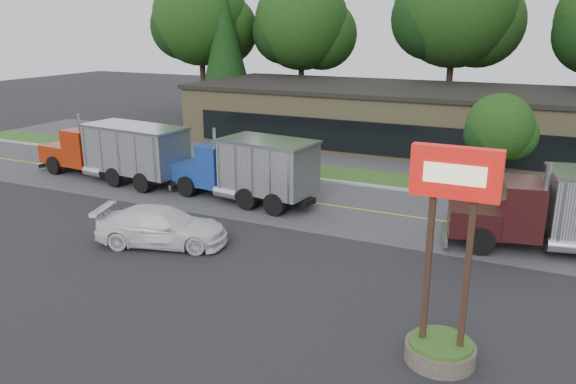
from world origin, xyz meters
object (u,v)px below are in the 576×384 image
dump_truck_red (118,150)px  rally_car (162,226)px  bilo_sign (445,293)px  dump_truck_blue (250,168)px

dump_truck_red → rally_car: dump_truck_red is taller
bilo_sign → dump_truck_blue: bilo_sign is taller
dump_truck_blue → rally_car: (-0.47, -6.69, -1.02)m
dump_truck_red → rally_car: bearing=146.4°
bilo_sign → dump_truck_red: bearing=152.5°
dump_truck_blue → dump_truck_red: bearing=5.5°
dump_truck_red → rally_car: (8.49, -7.06, -1.03)m
dump_truck_red → dump_truck_blue: (8.96, -0.36, -0.01)m
dump_truck_blue → rally_car: dump_truck_blue is taller
dump_truck_blue → rally_car: bearing=93.7°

